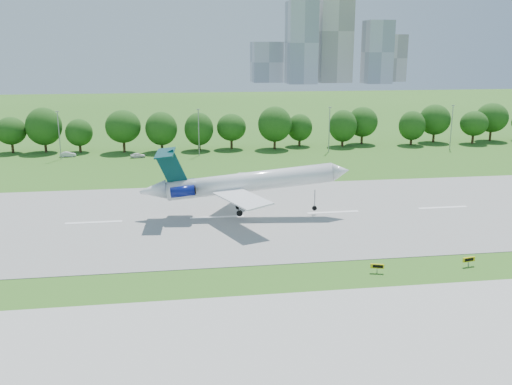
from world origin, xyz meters
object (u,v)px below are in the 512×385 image
at_px(airliner, 239,182).
at_px(service_vehicle_a, 68,154).
at_px(service_vehicle_b, 138,155).
at_px(taxi_sign_left, 377,266).

bearing_deg(airliner, service_vehicle_a, 126.08).
distance_m(airliner, service_vehicle_a, 71.11).
height_order(service_vehicle_a, service_vehicle_b, service_vehicle_a).
distance_m(service_vehicle_a, service_vehicle_b, 18.44).
xyz_separation_m(service_vehicle_a, service_vehicle_b, (18.03, -3.87, -0.02)).
distance_m(taxi_sign_left, service_vehicle_b, 89.95).
relative_size(taxi_sign_left, service_vehicle_a, 0.43).
bearing_deg(taxi_sign_left, airliner, 133.51).
bearing_deg(service_vehicle_a, airliner, -153.57).
height_order(airliner, taxi_sign_left, airliner).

